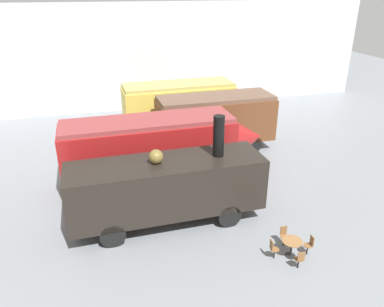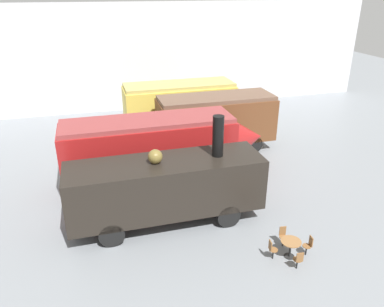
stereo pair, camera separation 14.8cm
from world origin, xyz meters
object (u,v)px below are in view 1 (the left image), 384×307
at_px(passenger_coach_wooden, 215,118).
at_px(cafe_chair_0, 273,248).
at_px(streamlined_locomotive, 164,145).
at_px(visitor_person, 199,183).
at_px(passenger_coach_vintage, 179,105).
at_px(steam_locomotive, 167,185).
at_px(cafe_table_near, 292,244).

bearing_deg(passenger_coach_wooden, cafe_chair_0, -97.38).
distance_m(streamlined_locomotive, visitor_person, 2.91).
distance_m(passenger_coach_vintage, streamlined_locomotive, 7.58).
bearing_deg(cafe_chair_0, steam_locomotive, 139.37).
bearing_deg(passenger_coach_wooden, visitor_person, -116.56).
distance_m(passenger_coach_wooden, visitor_person, 6.71).
height_order(passenger_coach_wooden, cafe_chair_0, passenger_coach_wooden).
xyz_separation_m(streamlined_locomotive, steam_locomotive, (-0.72, -3.90, -0.30)).
relative_size(passenger_coach_wooden, cafe_chair_0, 8.74).
relative_size(streamlined_locomotive, cafe_chair_0, 12.85).
xyz_separation_m(streamlined_locomotive, cafe_chair_0, (2.77, -7.63, -1.72)).
height_order(steam_locomotive, visitor_person, steam_locomotive).
height_order(passenger_coach_wooden, cafe_table_near, passenger_coach_wooden).
height_order(passenger_coach_vintage, visitor_person, passenger_coach_vintage).
distance_m(passenger_coach_wooden, cafe_table_near, 11.52).
bearing_deg(visitor_person, cafe_table_near, -67.64).
relative_size(passenger_coach_vintage, passenger_coach_wooden, 1.04).
height_order(streamlined_locomotive, cafe_chair_0, streamlined_locomotive).
xyz_separation_m(passenger_coach_wooden, cafe_table_near, (-0.68, -11.39, -1.59)).
xyz_separation_m(steam_locomotive, cafe_chair_0, (3.49, -3.73, -1.42)).
height_order(passenger_coach_vintage, cafe_chair_0, passenger_coach_vintage).
relative_size(cafe_chair_0, visitor_person, 0.55).
bearing_deg(passenger_coach_vintage, cafe_table_near, -86.36).
xyz_separation_m(passenger_coach_vintage, visitor_person, (-1.32, -9.33, -1.36)).
relative_size(passenger_coach_vintage, steam_locomotive, 0.90).
bearing_deg(cafe_chair_0, streamlined_locomotive, 116.25).
distance_m(passenger_coach_wooden, cafe_chair_0, 11.52).
bearing_deg(steam_locomotive, streamlined_locomotive, 79.59).
bearing_deg(cafe_chair_0, passenger_coach_vintage, 96.91).
bearing_deg(cafe_chair_0, cafe_table_near, 0.00).
bearing_deg(passenger_coach_vintage, streamlined_locomotive, -110.16).
relative_size(cafe_table_near, visitor_person, 0.52).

